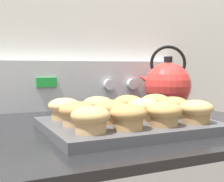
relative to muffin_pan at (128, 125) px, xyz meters
name	(u,v)px	position (x,y,z in m)	size (l,w,h in m)	color
wall_back	(83,33)	(0.06, 0.47, 0.27)	(8.00, 0.05, 2.40)	silver
control_panel	(89,85)	(0.06, 0.42, 0.07)	(0.72, 0.07, 0.17)	#B7BABF
muffin_pan	(128,125)	(0.00, 0.00, 0.00)	(0.39, 0.30, 0.02)	#4C4C51
muffin_r0_c0	(91,119)	(-0.13, -0.09, 0.04)	(0.08, 0.08, 0.05)	tan
muffin_r0_c1	(128,116)	(-0.05, -0.09, 0.04)	(0.08, 0.08, 0.05)	tan
muffin_r0_c2	(164,113)	(0.04, -0.09, 0.04)	(0.08, 0.08, 0.05)	#A37A4C
muffin_r0_c3	(196,111)	(0.13, -0.09, 0.04)	(0.08, 0.08, 0.05)	#A37A4C
muffin_r1_c0	(77,113)	(-0.13, 0.00, 0.04)	(0.08, 0.08, 0.05)	tan
muffin_r1_c1	(111,110)	(-0.05, 0.00, 0.04)	(0.08, 0.08, 0.05)	olive
muffin_r1_c2	(143,108)	(0.04, 0.00, 0.04)	(0.08, 0.08, 0.05)	tan
muffin_r1_c3	(173,106)	(0.13, 0.00, 0.04)	(0.08, 0.08, 0.05)	tan
muffin_r2_c0	(64,108)	(-0.13, 0.08, 0.04)	(0.08, 0.08, 0.05)	tan
muffin_r2_c1	(98,106)	(-0.04, 0.09, 0.04)	(0.08, 0.08, 0.05)	#A37A4C
muffin_r2_c2	(128,104)	(0.05, 0.09, 0.04)	(0.08, 0.08, 0.05)	olive
muffin_r2_c3	(156,103)	(0.13, 0.08, 0.04)	(0.08, 0.08, 0.05)	#A37A4C
tea_kettle	(167,85)	(0.30, 0.27, 0.08)	(0.19, 0.17, 0.23)	red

